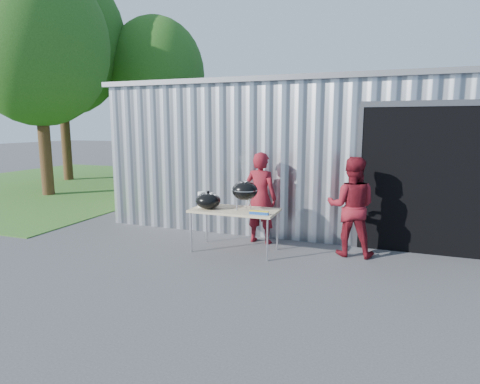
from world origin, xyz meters
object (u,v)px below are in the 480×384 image
at_px(person_bystander, 351,207).
at_px(folding_table, 235,212).
at_px(kettle_grill, 245,186).
at_px(person_cook, 261,198).

bearing_deg(person_bystander, folding_table, 12.16).
xyz_separation_m(kettle_grill, person_cook, (0.09, 0.63, -0.31)).
relative_size(folding_table, person_bystander, 0.89).
height_order(person_cook, person_bystander, person_cook).
bearing_deg(folding_table, person_bystander, 14.18).
bearing_deg(person_bystander, person_cook, -7.96).
height_order(kettle_grill, person_cook, person_cook).
bearing_deg(folding_table, person_cook, 67.85).
bearing_deg(person_bystander, kettle_grill, 12.78).
distance_m(folding_table, person_bystander, 1.99).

